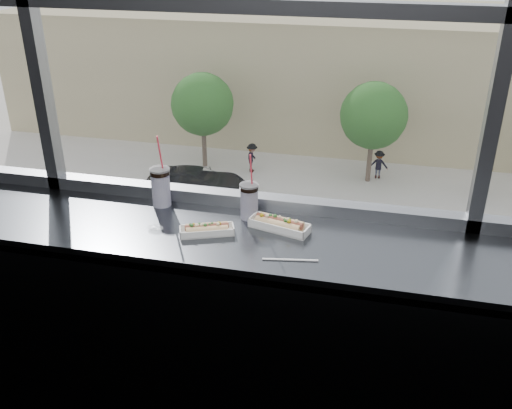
% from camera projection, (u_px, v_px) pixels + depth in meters
% --- Properties ---
extents(wall_back_lower, '(6.00, 0.00, 6.00)m').
position_uv_depth(wall_back_lower, '(250.00, 301.00, 2.94)').
color(wall_back_lower, black).
rests_on(wall_back_lower, ground).
extents(counter, '(6.00, 0.55, 0.06)m').
position_uv_depth(counter, '(234.00, 239.00, 2.47)').
color(counter, '#4F5258').
rests_on(counter, ground).
extents(counter_fascia, '(6.00, 0.04, 1.04)m').
position_uv_depth(counter_fascia, '(221.00, 372.00, 2.48)').
color(counter_fascia, '#4F5258').
rests_on(counter_fascia, ground).
extents(hotdog_tray_left, '(0.24, 0.16, 0.06)m').
position_uv_depth(hotdog_tray_left, '(207.00, 229.00, 2.44)').
color(hotdog_tray_left, white).
rests_on(hotdog_tray_left, counter).
extents(hotdog_tray_right, '(0.28, 0.15, 0.07)m').
position_uv_depth(hotdog_tray_right, '(279.00, 224.00, 2.47)').
color(hotdog_tray_right, white).
rests_on(hotdog_tray_right, counter).
extents(soda_cup_left, '(0.10, 0.10, 0.35)m').
position_uv_depth(soda_cup_left, '(161.00, 185.00, 2.65)').
color(soda_cup_left, white).
rests_on(soda_cup_left, counter).
extents(soda_cup_right, '(0.09, 0.09, 0.32)m').
position_uv_depth(soda_cup_right, '(249.00, 199.00, 2.54)').
color(soda_cup_right, white).
rests_on(soda_cup_right, counter).
extents(loose_straw, '(0.22, 0.05, 0.01)m').
position_uv_depth(loose_straw, '(290.00, 260.00, 2.25)').
color(loose_straw, white).
rests_on(loose_straw, counter).
extents(wrapper, '(0.09, 0.06, 0.02)m').
position_uv_depth(wrapper, '(156.00, 228.00, 2.48)').
color(wrapper, silver).
rests_on(wrapper, counter).
extents(plaza_ground, '(120.00, 120.00, 0.00)m').
position_uv_depth(plaza_ground, '(379.00, 105.00, 45.99)').
color(plaza_ground, beige).
rests_on(plaza_ground, ground).
extents(street_asphalt, '(80.00, 10.00, 0.06)m').
position_uv_depth(street_asphalt, '(357.00, 252.00, 25.50)').
color(street_asphalt, black).
rests_on(street_asphalt, plaza_ground).
extents(far_sidewalk, '(80.00, 6.00, 0.04)m').
position_uv_depth(far_sidewalk, '(368.00, 181.00, 32.48)').
color(far_sidewalk, beige).
rests_on(far_sidewalk, plaza_ground).
extents(far_building, '(50.00, 14.00, 8.00)m').
position_uv_depth(far_building, '(381.00, 71.00, 39.42)').
color(far_building, tan).
rests_on(far_building, plaza_ground).
extents(car_near_c, '(3.19, 6.86, 2.23)m').
position_uv_depth(car_near_c, '(348.00, 279.00, 21.53)').
color(car_near_c, maroon).
rests_on(car_near_c, street_asphalt).
extents(car_near_b, '(2.74, 6.51, 2.17)m').
position_uv_depth(car_near_b, '(152.00, 255.00, 23.17)').
color(car_near_b, '#333333').
rests_on(car_near_b, street_asphalt).
extents(car_far_a, '(2.69, 6.01, 1.97)m').
position_uv_depth(car_far_a, '(198.00, 178.00, 30.33)').
color(car_far_a, black).
rests_on(car_far_a, street_asphalt).
extents(pedestrian_c, '(0.74, 0.99, 2.23)m').
position_uv_depth(pedestrian_c, '(480.00, 177.00, 30.12)').
color(pedestrian_c, '#66605B').
rests_on(pedestrian_c, far_sidewalk).
extents(pedestrian_a, '(0.69, 0.92, 2.07)m').
position_uv_depth(pedestrian_a, '(252.00, 155.00, 33.22)').
color(pedestrian_a, '#66605B').
rests_on(pedestrian_a, far_sidewalk).
extents(pedestrian_b, '(0.88, 0.66, 1.99)m').
position_uv_depth(pedestrian_b, '(379.00, 162.00, 32.41)').
color(pedestrian_b, '#66605B').
rests_on(pedestrian_b, far_sidewalk).
extents(tree_left, '(3.64, 3.64, 5.68)m').
position_uv_depth(tree_left, '(202.00, 104.00, 32.75)').
color(tree_left, '#47382B').
rests_on(tree_left, far_sidewalk).
extents(tree_center, '(3.66, 3.66, 5.72)m').
position_uv_depth(tree_center, '(374.00, 116.00, 30.76)').
color(tree_center, '#47382B').
rests_on(tree_center, far_sidewalk).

